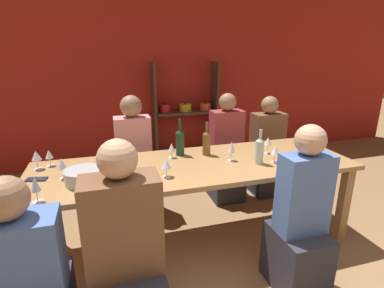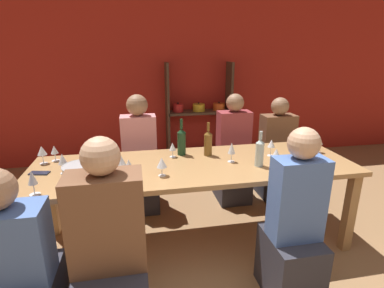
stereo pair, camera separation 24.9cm
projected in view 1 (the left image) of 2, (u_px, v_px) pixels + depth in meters
name	position (u px, v px, depth m)	size (l,w,h in m)	color
wall_back_red	(163.00, 75.00, 4.58)	(8.80, 0.06, 2.70)	red
shelf_unit	(185.00, 127.00, 4.72)	(1.00, 0.30, 1.54)	#4C3828
dining_table	(195.00, 173.00, 2.61)	(2.76, 0.90, 0.77)	#AD7F4C
mixing_bowl	(83.00, 175.00, 2.20)	(0.28, 0.28, 0.11)	#B7BABC
wine_bottle_green	(207.00, 142.00, 2.78)	(0.08, 0.08, 0.31)	brown
wine_bottle_dark	(180.00, 141.00, 2.77)	(0.08, 0.08, 0.34)	#19381E
wine_bottle_amber	(259.00, 150.00, 2.56)	(0.07, 0.07, 0.30)	#B2C6C1
wine_glass_empty_a	(166.00, 164.00, 2.29)	(0.08, 0.08, 0.15)	white
wine_glass_empty_b	(134.00, 168.00, 2.20)	(0.08, 0.08, 0.16)	white
wine_glass_empty_c	(172.00, 148.00, 2.70)	(0.06, 0.06, 0.14)	white
wine_glass_empty_d	(35.00, 185.00, 1.90)	(0.07, 0.07, 0.18)	white
wine_glass_white_a	(124.00, 163.00, 2.27)	(0.07, 0.07, 0.17)	white
wine_glass_red_a	(312.00, 138.00, 2.95)	(0.07, 0.07, 0.16)	white
wine_glass_empty_e	(36.00, 156.00, 2.43)	(0.08, 0.08, 0.16)	white
wine_glass_red_b	(49.00, 155.00, 2.51)	(0.07, 0.07, 0.14)	white
wine_glass_empty_f	(62.00, 164.00, 2.26)	(0.07, 0.07, 0.17)	white
wine_glass_empty_g	(275.00, 151.00, 2.59)	(0.07, 0.07, 0.15)	white
wine_glass_red_c	(231.00, 148.00, 2.63)	(0.06, 0.06, 0.18)	white
wine_glass_white_b	(268.00, 142.00, 2.82)	(0.07, 0.07, 0.16)	white
cell_phone	(37.00, 179.00, 2.26)	(0.16, 0.10, 0.01)	#1E2338
person_near_a	(299.00, 231.00, 2.14)	(0.34, 0.43, 1.26)	#2D2D38
person_far_a	(135.00, 169.00, 3.22)	(0.37, 0.46, 1.28)	#2D2D38
person_far_b	(226.00, 160.00, 3.53)	(0.36, 0.45, 1.26)	#2D2D38
person_near_c	(126.00, 270.00, 1.77)	(0.43, 0.54, 1.28)	#2D2D38
person_far_c	(266.00, 157.00, 3.71)	(0.39, 0.48, 1.20)	#2D2D38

